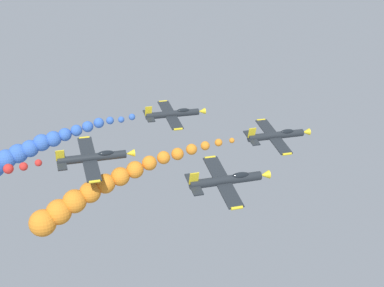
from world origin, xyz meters
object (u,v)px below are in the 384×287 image
airplane_lead (277,135)px  airplane_left_inner (174,114)px  airplane_right_inner (227,180)px  airplane_left_outer (94,157)px

airplane_lead → airplane_left_inner: (-12.79, -12.44, 0.98)m
airplane_right_inner → airplane_left_inner: bearing=177.7°
airplane_lead → airplane_left_outer: (0.94, -27.54, 0.12)m
airplane_left_inner → airplane_left_outer: 20.44m
airplane_lead → airplane_left_inner: 17.87m
airplane_left_outer → airplane_lead: bearing=92.0°
airplane_left_inner → airplane_left_outer: (13.74, -15.11, -0.86)m
airplane_lead → airplane_left_inner: size_ratio=1.00×
airplane_left_inner → airplane_left_outer: airplane_left_inner is taller
airplane_right_inner → airplane_left_outer: airplane_left_outer is taller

